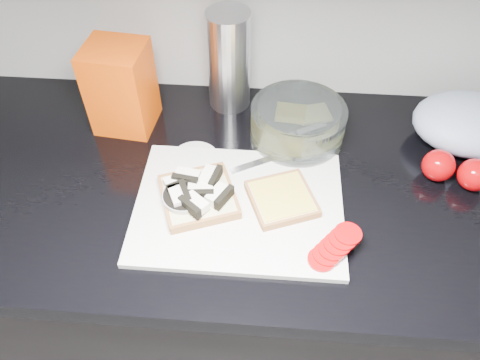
{
  "coord_description": "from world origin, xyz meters",
  "views": [
    {
      "loc": [
        -0.08,
        0.55,
        1.62
      ],
      "look_at": [
        -0.13,
        1.15,
        0.95
      ],
      "focal_mm": 35.0,
      "sensor_mm": 36.0,
      "label": 1
    }
  ],
  "objects_px": {
    "glass_bowl": "(297,124)",
    "cutting_board": "(239,207)",
    "steel_canister": "(229,61)",
    "bread_bag": "(121,88)"
  },
  "relations": [
    {
      "from": "cutting_board",
      "to": "bread_bag",
      "type": "bearing_deg",
      "value": 139.42
    },
    {
      "from": "cutting_board",
      "to": "bread_bag",
      "type": "relative_size",
      "value": 2.04
    },
    {
      "from": "glass_bowl",
      "to": "cutting_board",
      "type": "bearing_deg",
      "value": -118.06
    },
    {
      "from": "glass_bowl",
      "to": "bread_bag",
      "type": "bearing_deg",
      "value": 176.21
    },
    {
      "from": "cutting_board",
      "to": "steel_canister",
      "type": "relative_size",
      "value": 1.73
    },
    {
      "from": "glass_bowl",
      "to": "bread_bag",
      "type": "height_order",
      "value": "bread_bag"
    },
    {
      "from": "bread_bag",
      "to": "steel_canister",
      "type": "height_order",
      "value": "steel_canister"
    },
    {
      "from": "cutting_board",
      "to": "glass_bowl",
      "type": "relative_size",
      "value": 1.96
    },
    {
      "from": "bread_bag",
      "to": "glass_bowl",
      "type": "bearing_deg",
      "value": 2.19
    },
    {
      "from": "steel_canister",
      "to": "glass_bowl",
      "type": "bearing_deg",
      "value": -36.34
    }
  ]
}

